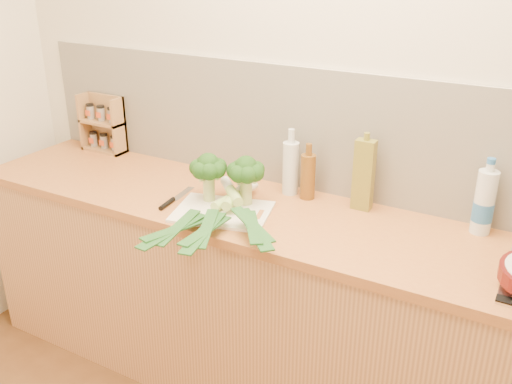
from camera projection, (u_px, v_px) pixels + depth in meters
room_shell at (340, 136)px, 2.39m from camera, size 3.50×3.50×3.50m
counter at (305, 314)px, 2.44m from camera, size 3.20×0.62×0.90m
chopping_board at (223, 212)px, 2.32m from camera, size 0.44×0.37×0.01m
broccoli_left at (208, 169)px, 2.36m from camera, size 0.16×0.16×0.21m
broccoli_right at (246, 172)px, 2.32m from camera, size 0.16×0.16×0.21m
leek_front at (216, 206)px, 2.30m from camera, size 0.12×0.71×0.04m
leek_mid at (224, 208)px, 2.24m from camera, size 0.19×0.63×0.04m
leek_back at (239, 204)px, 2.24m from camera, size 0.49×0.49×0.04m
chefs_knife at (171, 201)px, 2.41m from camera, size 0.06×0.27×0.02m
spice_rack at (104, 127)px, 2.99m from camera, size 0.25×0.10×0.30m
oil_tin at (364, 175)px, 2.30m from camera, size 0.08×0.05×0.33m
glass_bottle at (291, 167)px, 2.46m from camera, size 0.07×0.07×0.29m
amber_bottle at (308, 176)px, 2.42m from camera, size 0.06×0.06×0.25m
water_bottle at (484, 204)px, 2.12m from camera, size 0.08×0.08×0.28m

